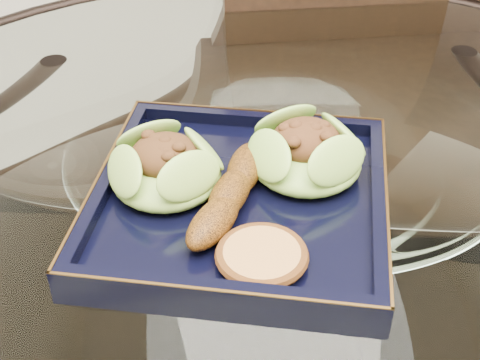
{
  "coord_description": "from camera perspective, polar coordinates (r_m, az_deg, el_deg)",
  "views": [
    {
      "loc": [
        -0.07,
        -0.55,
        1.17
      ],
      "look_at": [
        -0.05,
        -0.06,
        0.8
      ],
      "focal_mm": 50.0,
      "sensor_mm": 36.0,
      "label": 1
    }
  ],
  "objects": [
    {
      "name": "dining_table",
      "position": [
        0.79,
        3.18,
        -9.2
      ],
      "size": [
        1.13,
        1.13,
        0.77
      ],
      "color": "white",
      "rests_on": "ground"
    },
    {
      "name": "dining_chair",
      "position": [
        1.08,
        11.03,
        3.6
      ],
      "size": [
        0.49,
        0.49,
        1.05
      ],
      "rotation": [
        0.0,
        0.0,
        0.07
      ],
      "color": "black",
      "rests_on": "ground"
    },
    {
      "name": "navy_plate",
      "position": [
        0.63,
        0.0,
        -2.17
      ],
      "size": [
        0.32,
        0.32,
        0.02
      ],
      "primitive_type": "cube",
      "rotation": [
        0.0,
        0.0,
        -0.19
      ],
      "color": "black",
      "rests_on": "dining_table"
    },
    {
      "name": "lettuce_wrap_left",
      "position": [
        0.63,
        -6.33,
        0.83
      ],
      "size": [
        0.11,
        0.11,
        0.04
      ],
      "primitive_type": "ellipsoid",
      "rotation": [
        0.0,
        0.0,
        0.08
      ],
      "color": "olive",
      "rests_on": "navy_plate"
    },
    {
      "name": "lettuce_wrap_right",
      "position": [
        0.65,
        5.64,
        2.09
      ],
      "size": [
        0.11,
        0.11,
        0.04
      ],
      "primitive_type": "ellipsoid",
      "rotation": [
        0.0,
        0.0,
        0.06
      ],
      "color": "olive",
      "rests_on": "navy_plate"
    },
    {
      "name": "roasted_plantain",
      "position": [
        0.61,
        -0.87,
        -1.15
      ],
      "size": [
        0.09,
        0.15,
        0.03
      ],
      "primitive_type": "ellipsoid",
      "rotation": [
        0.0,
        0.0,
        1.18
      ],
      "color": "#68380B",
      "rests_on": "navy_plate"
    },
    {
      "name": "crumb_patty",
      "position": [
        0.56,
        1.87,
        -6.58
      ],
      "size": [
        0.07,
        0.07,
        0.01
      ],
      "primitive_type": "cylinder",
      "rotation": [
        0.0,
        0.0,
        -0.08
      ],
      "color": "#BB813E",
      "rests_on": "navy_plate"
    }
  ]
}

